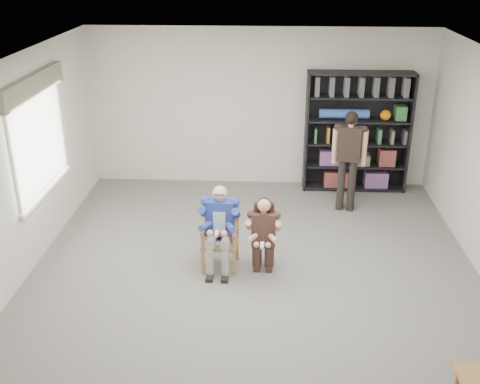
# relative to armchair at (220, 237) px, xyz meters

# --- Properties ---
(room_shell) EXTENTS (6.00, 7.00, 2.80)m
(room_shell) POSITION_rel_armchair_xyz_m (0.46, -0.45, 0.94)
(room_shell) COLOR silver
(room_shell) RESTS_ON ground
(floor) EXTENTS (6.00, 7.00, 0.01)m
(floor) POSITION_rel_armchair_xyz_m (0.46, -0.45, -0.46)
(floor) COLOR slate
(floor) RESTS_ON ground
(window_left) EXTENTS (0.16, 2.00, 1.75)m
(window_left) POSITION_rel_armchair_xyz_m (-2.49, 0.55, 1.17)
(window_left) COLOR white
(window_left) RESTS_ON room_shell
(armchair) EXTENTS (0.55, 0.53, 0.91)m
(armchair) POSITION_rel_armchair_xyz_m (0.00, 0.00, 0.00)
(armchair) COLOR #9D6438
(armchair) RESTS_ON floor
(seated_man) EXTENTS (0.54, 0.73, 1.19)m
(seated_man) POSITION_rel_armchair_xyz_m (0.00, -0.00, 0.14)
(seated_man) COLOR navy
(seated_man) RESTS_ON floor
(kneeling_woman) EXTENTS (0.48, 0.75, 1.09)m
(kneeling_woman) POSITION_rel_armchair_xyz_m (0.58, -0.12, 0.09)
(kneeling_woman) COLOR #321C17
(kneeling_woman) RESTS_ON floor
(bookshelf) EXTENTS (1.80, 0.38, 2.10)m
(bookshelf) POSITION_rel_armchair_xyz_m (2.16, 2.83, 0.59)
(bookshelf) COLOR black
(bookshelf) RESTS_ON floor
(standing_man) EXTENTS (0.57, 0.40, 1.68)m
(standing_man) POSITION_rel_armchair_xyz_m (1.91, 1.91, 0.38)
(standing_man) COLOR black
(standing_man) RESTS_ON floor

